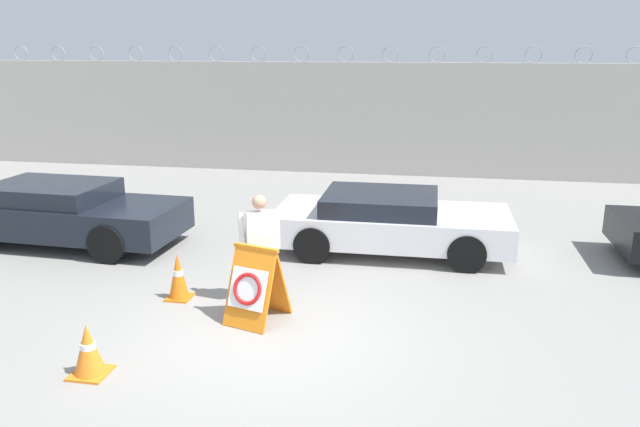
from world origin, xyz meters
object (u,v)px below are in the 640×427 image
at_px(traffic_cone_near, 88,350).
at_px(parked_car_front_coupe, 61,212).
at_px(security_guard, 260,244).
at_px(parked_car_rear_sedan, 389,221).
at_px(traffic_cone_mid, 178,276).
at_px(barricade_sign, 255,284).

xyz_separation_m(traffic_cone_near, parked_car_front_coupe, (-3.18, 4.56, 0.31)).
bearing_deg(security_guard, parked_car_rear_sedan, -147.41).
bearing_deg(traffic_cone_mid, security_guard, 6.83).
bearing_deg(parked_car_front_coupe, security_guard, -21.58).
relative_size(barricade_sign, parked_car_rear_sedan, 0.25).
bearing_deg(parked_car_rear_sedan, traffic_cone_near, -121.19).
relative_size(security_guard, parked_car_front_coupe, 0.35).
bearing_deg(parked_car_front_coupe, parked_car_rear_sedan, 8.67).
relative_size(security_guard, traffic_cone_mid, 2.29).
xyz_separation_m(security_guard, parked_car_front_coupe, (-4.58, 2.06, -0.28)).
relative_size(security_guard, traffic_cone_near, 2.58).
distance_m(traffic_cone_mid, parked_car_rear_sedan, 4.15).
bearing_deg(traffic_cone_mid, parked_car_rear_sedan, 43.90).
bearing_deg(barricade_sign, parked_car_rear_sedan, 81.75).
height_order(security_guard, parked_car_rear_sedan, security_guard).
distance_m(security_guard, parked_car_rear_sedan, 3.24).
bearing_deg(security_guard, traffic_cone_mid, -18.23).
distance_m(barricade_sign, traffic_cone_near, 2.35).
xyz_separation_m(barricade_sign, traffic_cone_mid, (-1.37, 0.55, -0.18)).
xyz_separation_m(security_guard, traffic_cone_near, (-1.40, -2.49, -0.59)).
xyz_separation_m(security_guard, parked_car_rear_sedan, (1.73, 2.72, -0.33)).
bearing_deg(parked_car_rear_sedan, parked_car_front_coupe, -174.28).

